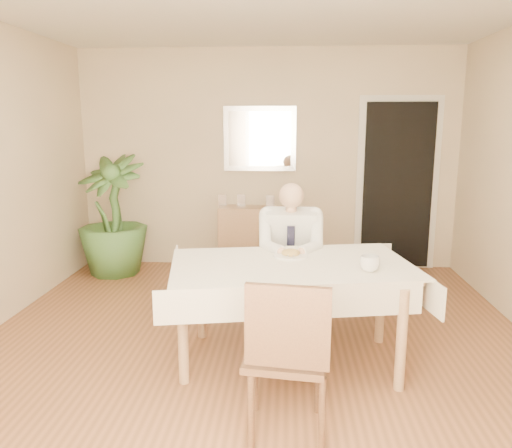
# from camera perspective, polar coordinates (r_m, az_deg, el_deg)

# --- Properties ---
(room) EXTENTS (5.00, 5.02, 2.60)m
(room) POSITION_cam_1_polar(r_m,az_deg,el_deg) (3.55, -0.36, 4.41)
(room) COLOR brown
(room) RESTS_ON ground
(window) EXTENTS (1.34, 0.04, 1.44)m
(window) POSITION_cam_1_polar(r_m,az_deg,el_deg) (1.11, -9.19, -3.75)
(window) COLOR silver
(window) RESTS_ON room
(doorway) EXTENTS (0.96, 0.07, 2.10)m
(doorway) POSITION_cam_1_polar(r_m,az_deg,el_deg) (6.17, 15.85, 4.19)
(doorway) COLOR silver
(doorway) RESTS_ON ground
(mirror) EXTENTS (0.86, 0.04, 0.76)m
(mirror) POSITION_cam_1_polar(r_m,az_deg,el_deg) (6.00, 0.42, 9.71)
(mirror) COLOR silver
(mirror) RESTS_ON room
(dining_table) EXTENTS (1.89, 1.31, 0.75)m
(dining_table) POSITION_cam_1_polar(r_m,az_deg,el_deg) (3.61, 4.03, -5.76)
(dining_table) COLOR #A47C55
(dining_table) RESTS_ON ground
(chair_far) EXTENTS (0.42, 0.42, 0.87)m
(chair_far) POSITION_cam_1_polar(r_m,az_deg,el_deg) (4.51, 3.93, -4.67)
(chair_far) COLOR #462C18
(chair_far) RESTS_ON ground
(chair_near) EXTENTS (0.50, 0.50, 0.94)m
(chair_near) POSITION_cam_1_polar(r_m,az_deg,el_deg) (2.79, 3.57, -14.25)
(chair_near) COLOR #462C18
(chair_near) RESTS_ON ground
(seated_man) EXTENTS (0.48, 0.72, 1.24)m
(seated_man) POSITION_cam_1_polar(r_m,az_deg,el_deg) (4.18, 3.98, -3.04)
(seated_man) COLOR white
(seated_man) RESTS_ON ground
(plate) EXTENTS (0.26, 0.26, 0.02)m
(plate) POSITION_cam_1_polar(r_m,az_deg,el_deg) (3.76, 3.99, -3.62)
(plate) COLOR white
(plate) RESTS_ON dining_table
(food) EXTENTS (0.14, 0.14, 0.06)m
(food) POSITION_cam_1_polar(r_m,az_deg,el_deg) (3.75, 3.99, -3.29)
(food) COLOR olive
(food) RESTS_ON dining_table
(knife) EXTENTS (0.01, 0.13, 0.01)m
(knife) POSITION_cam_1_polar(r_m,az_deg,el_deg) (3.69, 4.62, -3.61)
(knife) COLOR silver
(knife) RESTS_ON dining_table
(fork) EXTENTS (0.01, 0.13, 0.01)m
(fork) POSITION_cam_1_polar(r_m,az_deg,el_deg) (3.69, 3.37, -3.60)
(fork) COLOR silver
(fork) RESTS_ON dining_table
(coffee_mug) EXTENTS (0.14, 0.14, 0.11)m
(coffee_mug) POSITION_cam_1_polar(r_m,az_deg,el_deg) (3.46, 12.86, -4.43)
(coffee_mug) COLOR white
(coffee_mug) RESTS_ON dining_table
(sideboard) EXTENTS (0.96, 0.37, 0.75)m
(sideboard) POSITION_cam_1_polar(r_m,az_deg,el_deg) (6.00, 0.33, -1.60)
(sideboard) COLOR #A47C55
(sideboard) RESTS_ON ground
(photo_frame_left) EXTENTS (0.10, 0.02, 0.14)m
(photo_frame_left) POSITION_cam_1_polar(r_m,az_deg,el_deg) (6.00, -3.86, 2.72)
(photo_frame_left) COLOR silver
(photo_frame_left) RESTS_ON sideboard
(photo_frame_center) EXTENTS (0.10, 0.02, 0.14)m
(photo_frame_center) POSITION_cam_1_polar(r_m,az_deg,el_deg) (6.00, -1.69, 2.73)
(photo_frame_center) COLOR silver
(photo_frame_center) RESTS_ON sideboard
(photo_frame_right) EXTENTS (0.10, 0.02, 0.14)m
(photo_frame_right) POSITION_cam_1_polar(r_m,az_deg,el_deg) (5.94, 1.64, 2.63)
(photo_frame_right) COLOR silver
(photo_frame_right) RESTS_ON sideboard
(potted_palm) EXTENTS (0.97, 0.97, 1.38)m
(potted_palm) POSITION_cam_1_polar(r_m,az_deg,el_deg) (5.97, -16.08, 0.95)
(potted_palm) COLOR #345A26
(potted_palm) RESTS_ON ground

